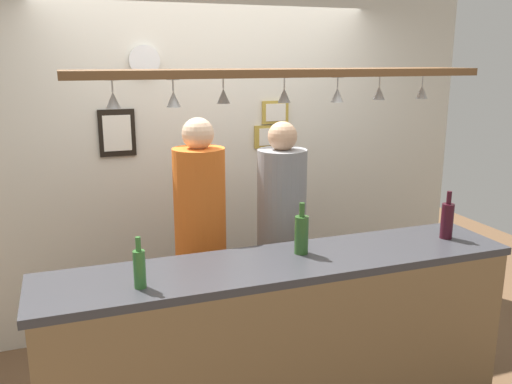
# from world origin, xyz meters

# --- Properties ---
(back_wall) EXTENTS (4.40, 0.06, 2.60)m
(back_wall) POSITION_xyz_m (0.00, 1.10, 1.30)
(back_wall) COLOR silver
(back_wall) RESTS_ON ground_plane
(bar_counter) EXTENTS (2.70, 0.55, 1.02)m
(bar_counter) POSITION_xyz_m (0.00, -0.50, 0.69)
(bar_counter) COLOR #38383D
(bar_counter) RESTS_ON ground_plane
(overhead_glass_rack) EXTENTS (2.20, 0.36, 0.04)m
(overhead_glass_rack) POSITION_xyz_m (0.00, -0.30, 2.04)
(overhead_glass_rack) COLOR brown
(hanging_wineglass_far_left) EXTENTS (0.07, 0.07, 0.13)m
(hanging_wineglass_far_left) POSITION_xyz_m (-0.87, -0.34, 1.93)
(hanging_wineglass_far_left) COLOR silver
(hanging_wineglass_far_left) RESTS_ON overhead_glass_rack
(hanging_wineglass_left) EXTENTS (0.07, 0.07, 0.13)m
(hanging_wineglass_left) POSITION_xyz_m (-0.59, -0.37, 1.93)
(hanging_wineglass_left) COLOR silver
(hanging_wineglass_left) RESTS_ON overhead_glass_rack
(hanging_wineglass_center_left) EXTENTS (0.07, 0.07, 0.13)m
(hanging_wineglass_center_left) POSITION_xyz_m (-0.30, -0.24, 1.93)
(hanging_wineglass_center_left) COLOR silver
(hanging_wineglass_center_left) RESTS_ON overhead_glass_rack
(hanging_wineglass_center) EXTENTS (0.07, 0.07, 0.13)m
(hanging_wineglass_center) POSITION_xyz_m (0.01, -0.30, 1.93)
(hanging_wineglass_center) COLOR silver
(hanging_wineglass_center) RESTS_ON overhead_glass_rack
(hanging_wineglass_center_right) EXTENTS (0.07, 0.07, 0.13)m
(hanging_wineglass_center_right) POSITION_xyz_m (0.29, -0.37, 1.93)
(hanging_wineglass_center_right) COLOR silver
(hanging_wineglass_center_right) RESTS_ON overhead_glass_rack
(hanging_wineglass_right) EXTENTS (0.07, 0.07, 0.13)m
(hanging_wineglass_right) POSITION_xyz_m (0.59, -0.29, 1.93)
(hanging_wineglass_right) COLOR silver
(hanging_wineglass_right) RESTS_ON overhead_glass_rack
(hanging_wineglass_far_right) EXTENTS (0.07, 0.07, 0.13)m
(hanging_wineglass_far_right) POSITION_xyz_m (0.87, -0.30, 1.93)
(hanging_wineglass_far_right) COLOR silver
(hanging_wineglass_far_right) RESTS_ON overhead_glass_rack
(person_left_orange_shirt) EXTENTS (0.34, 0.34, 1.75)m
(person_left_orange_shirt) POSITION_xyz_m (-0.29, 0.38, 1.06)
(person_left_orange_shirt) COLOR #2D334C
(person_left_orange_shirt) RESTS_ON ground_plane
(person_right_grey_shirt) EXTENTS (0.34, 0.34, 1.70)m
(person_right_grey_shirt) POSITION_xyz_m (0.29, 0.38, 1.03)
(person_right_grey_shirt) COLOR #2D334C
(person_right_grey_shirt) RESTS_ON ground_plane
(bottle_beer_green_import) EXTENTS (0.06, 0.06, 0.26)m
(bottle_beer_green_import) POSITION_xyz_m (-0.80, -0.45, 1.12)
(bottle_beer_green_import) COLOR #336B2D
(bottle_beer_green_import) RESTS_ON bar_counter
(bottle_wine_dark_red) EXTENTS (0.08, 0.08, 0.30)m
(bottle_wine_dark_red) POSITION_xyz_m (1.10, -0.34, 1.14)
(bottle_wine_dark_red) COLOR #380F19
(bottle_wine_dark_red) RESTS_ON bar_counter
(bottle_champagne_green) EXTENTS (0.08, 0.08, 0.30)m
(bottle_champagne_green) POSITION_xyz_m (0.14, -0.28, 1.14)
(bottle_champagne_green) COLOR #2D5623
(bottle_champagne_green) RESTS_ON bar_counter
(picture_frame_lower_pair) EXTENTS (0.30, 0.02, 0.18)m
(picture_frame_lower_pair) POSITION_xyz_m (0.49, 1.06, 1.50)
(picture_frame_lower_pair) COLOR #B29338
(picture_frame_lower_pair) RESTS_ON back_wall
(picture_frame_caricature) EXTENTS (0.26, 0.02, 0.34)m
(picture_frame_caricature) POSITION_xyz_m (-0.72, 1.06, 1.58)
(picture_frame_caricature) COLOR black
(picture_frame_caricature) RESTS_ON back_wall
(picture_frame_upper_small) EXTENTS (0.22, 0.02, 0.18)m
(picture_frame_upper_small) POSITION_xyz_m (0.51, 1.06, 1.69)
(picture_frame_upper_small) COLOR #B29338
(picture_frame_upper_small) RESTS_ON back_wall
(wall_clock) EXTENTS (0.22, 0.03, 0.22)m
(wall_clock) POSITION_xyz_m (-0.50, 1.05, 2.09)
(wall_clock) COLOR white
(wall_clock) RESTS_ON back_wall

